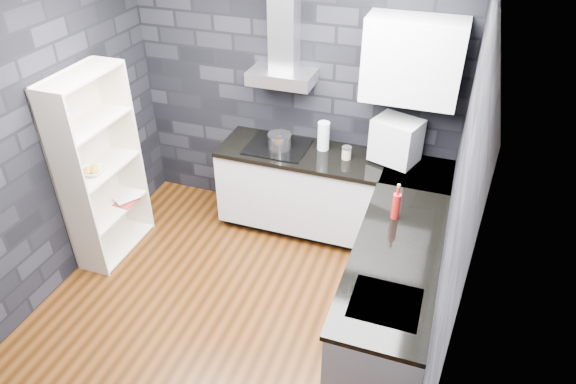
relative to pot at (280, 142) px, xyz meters
The scene contains 27 objects.
ground 1.61m from the pot, 89.07° to the right, with size 3.20×3.20×0.00m, color #49250C.
wall_back 0.51m from the pot, 86.61° to the left, with size 3.20×0.05×2.70m, color black.
wall_front 2.93m from the pot, 89.59° to the right, with size 3.20×0.05×2.70m, color black.
wall_left 2.08m from the pot, 141.50° to the right, with size 0.05×3.20×2.70m, color black.
wall_right 2.12m from the pot, 37.79° to the right, with size 0.05×3.20×2.70m, color black.
toekick_back 1.06m from the pot, ahead, with size 2.18×0.50×0.10m, color black.
toekick_right 2.02m from the pot, 40.84° to the right, with size 0.50×1.78×0.10m, color black.
counter_back_cab 0.72m from the pot, ahead, with size 2.20×0.60×0.76m, color #B9B9BD.
counter_right_cab 1.84m from the pot, 41.69° to the right, with size 0.60×1.80×0.76m, color #B9B9BD.
counter_back_top 0.53m from the pot, ahead, with size 2.20×0.62×0.04m, color black.
counter_right_top 1.76m from the pot, 41.90° to the right, with size 0.62×1.80×0.04m, color black.
counter_corner_top 1.32m from the pot, ahead, with size 0.62×0.62×0.04m, color black.
hood_body 0.60m from the pot, 100.79° to the left, with size 0.60×0.34×0.12m, color silver.
hood_chimney 1.12m from the pot, 97.46° to the left, with size 0.24×0.20×0.90m, color silver.
upper_cabinet 1.43m from the pot, ahead, with size 0.80×0.35×0.70m, color silver.
cooktop 0.08m from the pot, 140.95° to the left, with size 0.58×0.50×0.01m, color black.
sink_rim 2.14m from the pot, 51.77° to the right, with size 0.44×0.40×0.01m, color silver.
pot is the anchor object (origin of this frame).
glass_vase 0.42m from the pot, 18.52° to the left, with size 0.11×0.11×0.28m, color silver.
storage_jar 0.65m from the pot, ahead, with size 0.09×0.09×0.11m, color tan.
utensil_crock 0.93m from the pot, 10.23° to the left, with size 0.11×0.11×0.14m, color silver.
appliance_garage 1.09m from the pot, ahead, with size 0.40×0.31×0.40m, color silver.
red_bottle 1.44m from the pot, 31.51° to the right, with size 0.06×0.06×0.22m, color #A71612.
bookshelf 1.66m from the pot, 147.68° to the right, with size 0.34×0.80×1.80m, color beige.
fruit_bowl 1.71m from the pot, 144.78° to the right, with size 0.20×0.20×0.05m, color white.
book_red 1.63m from the pot, 152.98° to the right, with size 0.18×0.02×0.25m, color maroon.
book_second 1.59m from the pot, 154.56° to the right, with size 0.17×0.02×0.23m, color #B2B2B2.
Camera 1 is at (1.47, -2.79, 3.29)m, focal length 32.00 mm.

